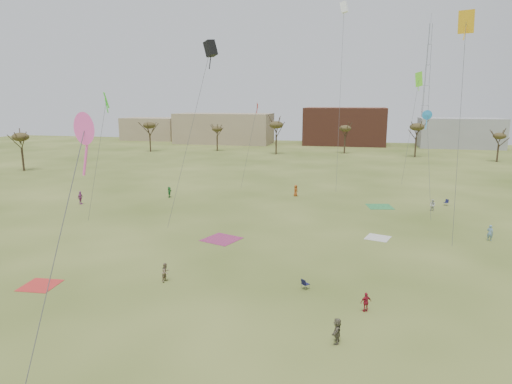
% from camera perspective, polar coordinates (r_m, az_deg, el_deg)
% --- Properties ---
extents(ground, '(260.00, 260.00, 0.00)m').
position_cam_1_polar(ground, '(34.94, -4.56, -12.84)').
color(ground, '#3D5019').
rests_on(ground, ground).
extents(spectator_fore_a, '(0.89, 0.70, 1.41)m').
position_cam_1_polar(spectator_fore_a, '(32.77, 13.93, -13.54)').
color(spectator_fore_a, maroon).
rests_on(spectator_fore_a, ground).
extents(spectator_fore_b, '(0.73, 0.86, 1.55)m').
position_cam_1_polar(spectator_fore_b, '(37.42, -11.51, -10.04)').
color(spectator_fore_b, '#816D52').
rests_on(spectator_fore_b, ground).
extents(spectator_fore_c, '(0.60, 1.52, 1.60)m').
position_cam_1_polar(spectator_fore_c, '(28.62, 10.36, -17.09)').
color(spectator_fore_c, brown).
rests_on(spectator_fore_c, ground).
extents(flyer_mid_c, '(0.74, 0.64, 1.71)m').
position_cam_1_polar(flyer_mid_c, '(52.78, 27.81, -4.65)').
color(flyer_mid_c, '#698FAF').
rests_on(flyer_mid_c, ground).
extents(spectator_mid_d, '(0.47, 1.10, 1.86)m').
position_cam_1_polar(spectator_mid_d, '(67.58, -21.61, -0.69)').
color(spectator_mid_d, '#A8469C').
rests_on(spectator_mid_d, ground).
extents(spectator_mid_e, '(0.92, 0.96, 1.55)m').
position_cam_1_polar(spectator_mid_e, '(63.53, 21.70, -1.59)').
color(spectator_mid_e, silver).
rests_on(spectator_mid_e, ground).
extents(flyer_far_a, '(0.84, 1.57, 1.62)m').
position_cam_1_polar(flyer_far_a, '(68.59, -11.05, 0.00)').
color(flyer_far_a, '#2A7E33').
rests_on(flyer_far_a, ground).
extents(flyer_far_b, '(0.84, 1.01, 1.76)m').
position_cam_1_polar(flyer_far_b, '(68.36, 5.11, 0.20)').
color(flyer_far_b, '#A24C1B').
rests_on(flyer_far_b, ground).
extents(blanket_red, '(2.83, 2.83, 0.03)m').
position_cam_1_polar(blanket_red, '(40.07, -25.95, -10.73)').
color(blanket_red, red).
rests_on(blanket_red, ground).
extents(blanket_cream, '(2.97, 2.97, 0.03)m').
position_cam_1_polar(blanket_cream, '(49.62, 15.35, -5.69)').
color(blanket_cream, silver).
rests_on(blanket_cream, ground).
extents(blanket_plum, '(4.42, 4.42, 0.03)m').
position_cam_1_polar(blanket_plum, '(47.52, -4.43, -6.07)').
color(blanket_plum, '#932D5B').
rests_on(blanket_plum, ground).
extents(blanket_olive, '(3.96, 3.96, 0.03)m').
position_cam_1_polar(blanket_olive, '(63.88, 15.58, -1.82)').
color(blanket_olive, '#328947').
rests_on(blanket_olive, ground).
extents(camp_chair_center, '(0.73, 0.74, 0.87)m').
position_cam_1_polar(camp_chair_center, '(35.66, 6.35, -11.89)').
color(camp_chair_center, '#141537').
rests_on(camp_chair_center, ground).
extents(camp_chair_right, '(0.74, 0.74, 0.87)m').
position_cam_1_polar(camp_chair_right, '(67.62, 23.18, -1.39)').
color(camp_chair_right, '#16183D').
rests_on(camp_chair_right, ground).
extents(kites_aloft, '(72.09, 65.09, 27.86)m').
position_cam_1_polar(kites_aloft, '(54.72, 4.10, 17.63)').
color(kites_aloft, '#C3173B').
rests_on(kites_aloft, ground).
extents(tree_line, '(117.44, 49.32, 8.91)m').
position_cam_1_polar(tree_line, '(110.34, 6.50, 7.82)').
color(tree_line, '#3A2B1E').
rests_on(tree_line, ground).
extents(building_tan, '(32.00, 14.00, 10.00)m').
position_cam_1_polar(building_tan, '(152.28, -4.13, 8.14)').
color(building_tan, '#937F60').
rests_on(building_tan, ground).
extents(building_brick, '(26.00, 16.00, 12.00)m').
position_cam_1_polar(building_brick, '(150.55, 11.31, 8.28)').
color(building_brick, brown).
rests_on(building_brick, ground).
extents(building_grey, '(24.00, 12.00, 9.00)m').
position_cam_1_polar(building_grey, '(151.62, 24.69, 6.90)').
color(building_grey, gray).
rests_on(building_grey, ground).
extents(building_tan_west, '(20.00, 12.00, 8.00)m').
position_cam_1_polar(building_tan_west, '(169.94, -13.23, 7.90)').
color(building_tan_west, '#937F60').
rests_on(building_tan_west, ground).
extents(radio_tower, '(1.51, 1.72, 41.00)m').
position_cam_1_polar(radio_tower, '(156.62, 20.98, 12.71)').
color(radio_tower, '#9EA3A8').
rests_on(radio_tower, ground).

